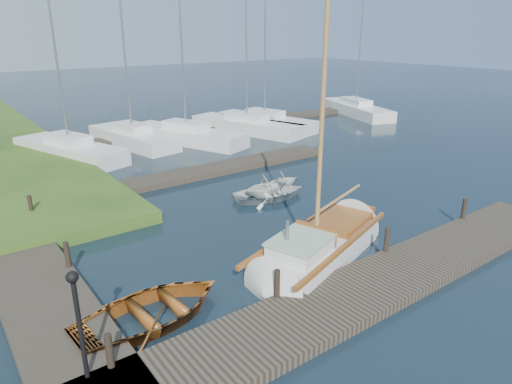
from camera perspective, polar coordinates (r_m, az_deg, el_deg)
ground at (r=17.77m, az=0.00°, el=-3.65°), size 160.00×160.00×0.00m
near_dock at (r=13.85m, az=15.18°, el=-10.85°), size 18.00×2.20×0.30m
left_dock at (r=16.70m, az=-27.38°, el=-7.03°), size 2.20×18.00×0.30m
far_dock at (r=23.86m, az=-5.42°, el=2.79°), size 14.00×1.60×0.30m
pontoon at (r=35.83m, az=-2.36°, el=8.54°), size 30.00×1.60×0.30m
mooring_post_0 at (r=10.53m, az=-17.86°, el=-18.35°), size 0.16×0.16×0.80m
mooring_post_1 at (r=12.28m, az=2.65°, el=-11.36°), size 0.16×0.16×0.80m
mooring_post_2 at (r=15.21m, az=16.02°, el=-5.74°), size 0.16×0.16×0.80m
mooring_post_3 at (r=18.77m, az=24.56°, el=-1.91°), size 0.16×0.16×0.80m
mooring_post_4 at (r=14.82m, az=-22.53°, el=-7.23°), size 0.16×0.16×0.80m
mooring_post_5 at (r=19.39m, az=-26.35°, el=-1.53°), size 0.16×0.16×0.80m
lamp_post at (r=9.77m, az=-21.42°, el=-13.68°), size 0.24×0.24×2.44m
sailboat at (r=15.08m, az=8.11°, el=-6.85°), size 7.40×4.13×9.83m
dinghy at (r=12.16m, az=-12.84°, el=-13.83°), size 4.21×3.18×0.82m
tender_b at (r=20.22m, az=1.29°, el=0.99°), size 2.28×2.01×1.12m
tender_c at (r=20.03m, az=1.75°, el=0.12°), size 3.66×2.94×0.67m
tender_d at (r=21.28m, az=3.40°, el=1.68°), size 1.87×1.64×0.95m
marina_boat_0 at (r=28.44m, az=-22.32°, el=5.04°), size 4.64×8.34×11.31m
marina_boat_1 at (r=30.54m, az=-15.20°, el=6.74°), size 3.47×7.80×10.53m
marina_boat_2 at (r=30.50m, az=-8.71°, el=7.19°), size 5.22×8.76×11.56m
marina_boat_3 at (r=33.30m, az=-1.14°, el=8.44°), size 4.72×8.99×11.19m
marina_boat_4 at (r=34.63m, az=1.08°, el=8.88°), size 4.18×8.52×11.74m
marina_boat_7 at (r=41.44m, az=12.35°, el=10.22°), size 4.93×9.33×12.64m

